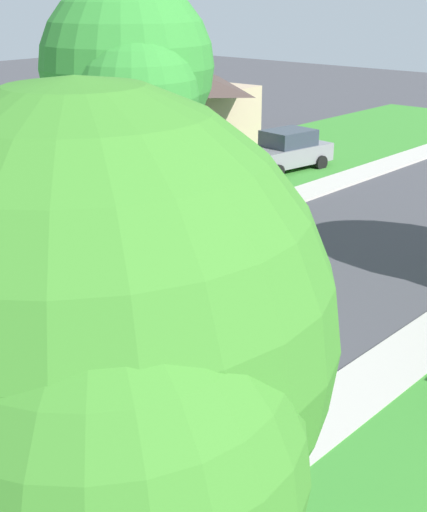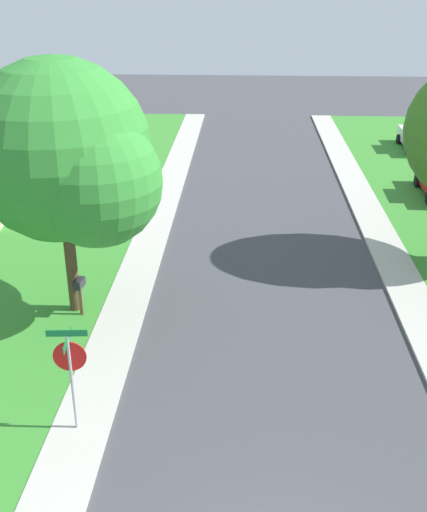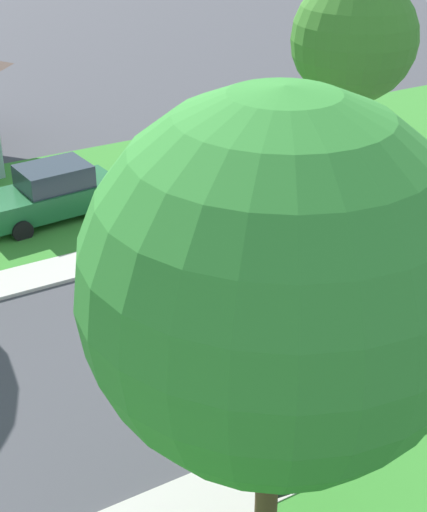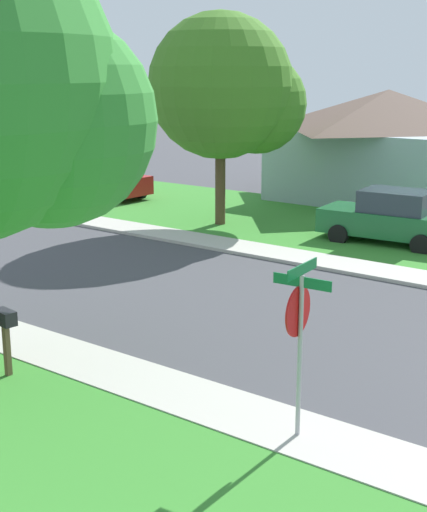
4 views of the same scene
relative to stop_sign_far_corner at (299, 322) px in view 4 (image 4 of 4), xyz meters
name	(u,v)px [view 4 (image 4 of 4)]	position (x,y,z in m)	size (l,w,h in m)	color
sidewalk_east	(242,247)	(9.48, 7.57, -1.84)	(1.40, 56.00, 0.10)	#B7B2A8
lawn_east	(316,223)	(14.18, 7.57, -1.85)	(8.00, 56.00, 0.08)	#38842D
stop_sign_far_corner	(299,322)	(0.00, 0.00, 0.00)	(0.92, 0.92, 2.77)	#9E9EA3
car_green_far_down_street	(391,217)	(12.85, 4.14, -1.01)	(2.29, 4.43, 1.76)	#1E6033
car_red_driveway_right	(104,179)	(13.38, 17.49, -1.01)	(2.16, 4.36, 1.76)	red
tree_across_right	(230,91)	(12.14, 9.96, 2.83)	(5.35, 4.98, 7.38)	#4C3823
house_right_setback	(386,142)	(21.03, 8.05, 0.49)	(9.11, 7.92, 4.60)	#93A3B2
mailbox	(5,326)	(-1.18, 5.32, -0.88)	(0.30, 0.51, 1.31)	brown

